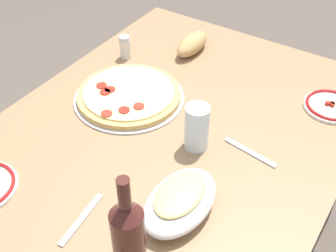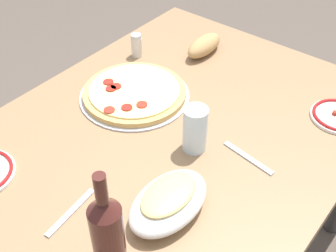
% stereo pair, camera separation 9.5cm
% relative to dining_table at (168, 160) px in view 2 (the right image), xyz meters
% --- Properties ---
extents(dining_table, '(1.34, 0.99, 0.74)m').
position_rel_dining_table_xyz_m(dining_table, '(0.00, 0.00, 0.00)').
color(dining_table, '#93704C').
rests_on(dining_table, ground).
extents(pepperoni_pizza, '(0.36, 0.36, 0.03)m').
position_rel_dining_table_xyz_m(pepperoni_pizza, '(0.07, 0.20, 0.13)').
color(pepperoni_pizza, '#B7B7BC').
rests_on(pepperoni_pizza, dining_table).
extents(baked_pasta_dish, '(0.24, 0.15, 0.08)m').
position_rel_dining_table_xyz_m(baked_pasta_dish, '(-0.23, -0.18, 0.15)').
color(baked_pasta_dish, white).
rests_on(baked_pasta_dish, dining_table).
extents(wine_bottle, '(0.07, 0.07, 0.30)m').
position_rel_dining_table_xyz_m(wine_bottle, '(-0.43, -0.18, 0.23)').
color(wine_bottle, '#471E19').
rests_on(wine_bottle, dining_table).
extents(water_glass, '(0.07, 0.07, 0.14)m').
position_rel_dining_table_xyz_m(water_glass, '(0.00, -0.10, 0.18)').
color(water_glass, silver).
rests_on(water_glass, dining_table).
extents(bread_loaf, '(0.18, 0.07, 0.07)m').
position_rel_dining_table_xyz_m(bread_loaf, '(0.44, 0.18, 0.14)').
color(bread_loaf, tan).
rests_on(bread_loaf, dining_table).
extents(spice_shaker, '(0.04, 0.04, 0.09)m').
position_rel_dining_table_xyz_m(spice_shaker, '(0.27, 0.36, 0.15)').
color(spice_shaker, silver).
rests_on(spice_shaker, dining_table).
extents(fork_left, '(0.17, 0.04, 0.00)m').
position_rel_dining_table_xyz_m(fork_left, '(-0.38, 0.01, 0.11)').
color(fork_left, '#B7B7BC').
rests_on(fork_left, dining_table).
extents(fork_right, '(0.04, 0.17, 0.00)m').
position_rel_dining_table_xyz_m(fork_right, '(0.06, -0.24, 0.11)').
color(fork_right, '#B7B7BC').
rests_on(fork_right, dining_table).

